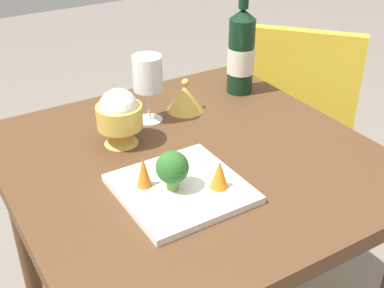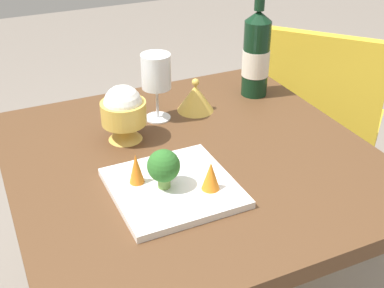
{
  "view_description": "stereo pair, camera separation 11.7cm",
  "coord_description": "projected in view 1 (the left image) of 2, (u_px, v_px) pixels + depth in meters",
  "views": [
    {
      "loc": [
        -0.53,
        -0.87,
        1.38
      ],
      "look_at": [
        0.0,
        0.0,
        0.78
      ],
      "focal_mm": 47.53,
      "sensor_mm": 36.0,
      "label": 1
    },
    {
      "loc": [
        -0.42,
        -0.92,
        1.38
      ],
      "look_at": [
        0.0,
        0.0,
        0.78
      ],
      "focal_mm": 47.53,
      "sensor_mm": 36.0,
      "label": 2
    }
  ],
  "objects": [
    {
      "name": "carrot_garnish_left",
      "position": [
        144.0,
        172.0,
        1.04
      ],
      "size": [
        0.03,
        0.03,
        0.07
      ],
      "color": "orange",
      "rests_on": "serving_plate"
    },
    {
      "name": "serving_plate",
      "position": [
        181.0,
        189.0,
        1.06
      ],
      "size": [
        0.25,
        0.25,
        0.02
      ],
      "rotation": [
        0.0,
        0.0,
        0.01
      ],
      "color": "white",
      "rests_on": "dining_table"
    },
    {
      "name": "rice_bowl_lid",
      "position": [
        185.0,
        98.0,
        1.37
      ],
      "size": [
        0.1,
        0.1,
        0.09
      ],
      "color": "gold",
      "rests_on": "dining_table"
    },
    {
      "name": "dining_table",
      "position": [
        192.0,
        189.0,
        1.24
      ],
      "size": [
        0.83,
        0.83,
        0.75
      ],
      "color": "brown",
      "rests_on": "ground_plane"
    },
    {
      "name": "chair_near_window",
      "position": [
        299.0,
        108.0,
        1.9
      ],
      "size": [
        0.56,
        0.56,
        0.85
      ],
      "rotation": [
        0.0,
        0.0,
        -0.85
      ],
      "color": "gold",
      "rests_on": "ground_plane"
    },
    {
      "name": "carrot_garnish_right",
      "position": [
        219.0,
        174.0,
        1.04
      ],
      "size": [
        0.04,
        0.04,
        0.06
      ],
      "color": "orange",
      "rests_on": "serving_plate"
    },
    {
      "name": "rice_bowl",
      "position": [
        119.0,
        116.0,
        1.2
      ],
      "size": [
        0.11,
        0.11,
        0.14
      ],
      "color": "gold",
      "rests_on": "dining_table"
    },
    {
      "name": "wine_bottle",
      "position": [
        241.0,
        51.0,
        1.44
      ],
      "size": [
        0.08,
        0.08,
        0.32
      ],
      "color": "black",
      "rests_on": "dining_table"
    },
    {
      "name": "broccoli_floret",
      "position": [
        172.0,
        168.0,
        1.02
      ],
      "size": [
        0.07,
        0.07,
        0.09
      ],
      "color": "#729E4C",
      "rests_on": "serving_plate"
    },
    {
      "name": "wine_glass",
      "position": [
        148.0,
        75.0,
        1.27
      ],
      "size": [
        0.08,
        0.08,
        0.18
      ],
      "color": "white",
      "rests_on": "dining_table"
    }
  ]
}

